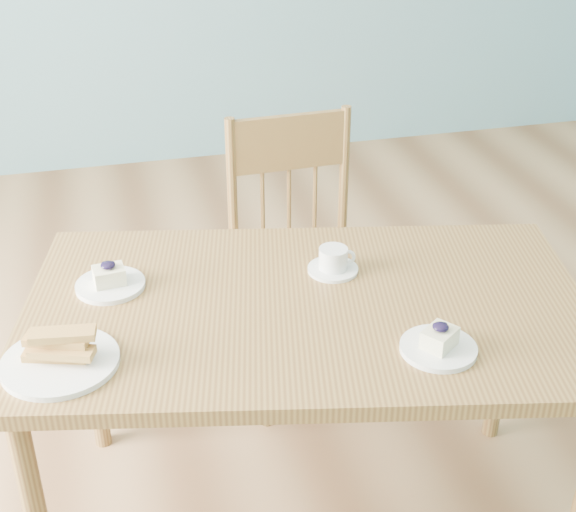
# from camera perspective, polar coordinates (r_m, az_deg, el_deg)

# --- Properties ---
(room) EXTENTS (5.01, 5.01, 2.71)m
(room) POSITION_cam_1_polar(r_m,az_deg,el_deg) (1.64, -2.15, 17.64)
(room) COLOR #A4774C
(room) RESTS_ON ground
(dining_table) EXTENTS (1.42, 0.99, 0.69)m
(dining_table) POSITION_cam_1_polar(r_m,az_deg,el_deg) (1.87, 1.34, -5.10)
(dining_table) COLOR olive
(dining_table) RESTS_ON ground
(dining_chair) EXTENTS (0.42, 0.40, 0.88)m
(dining_chair) POSITION_cam_1_polar(r_m,az_deg,el_deg) (2.49, 0.94, -0.20)
(dining_chair) COLOR olive
(dining_chair) RESTS_ON ground
(cheesecake_plate_near) EXTENTS (0.16, 0.16, 0.07)m
(cheesecake_plate_near) POSITION_cam_1_polar(r_m,az_deg,el_deg) (1.70, 10.67, -6.16)
(cheesecake_plate_near) COLOR white
(cheesecake_plate_near) RESTS_ON dining_table
(cheesecake_plate_far) EXTENTS (0.16, 0.16, 0.07)m
(cheesecake_plate_far) POSITION_cam_1_polar(r_m,az_deg,el_deg) (1.93, -12.55, -1.75)
(cheesecake_plate_far) COLOR white
(cheesecake_plate_far) RESTS_ON dining_table
(coffee_cup) EXTENTS (0.12, 0.12, 0.06)m
(coffee_cup) POSITION_cam_1_polar(r_m,az_deg,el_deg) (1.95, 3.26, -0.39)
(coffee_cup) COLOR white
(coffee_cup) RESTS_ON dining_table
(biscotti_plate) EXTENTS (0.24, 0.24, 0.08)m
(biscotti_plate) POSITION_cam_1_polar(r_m,az_deg,el_deg) (1.69, -15.98, -6.81)
(biscotti_plate) COLOR white
(biscotti_plate) RESTS_ON dining_table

